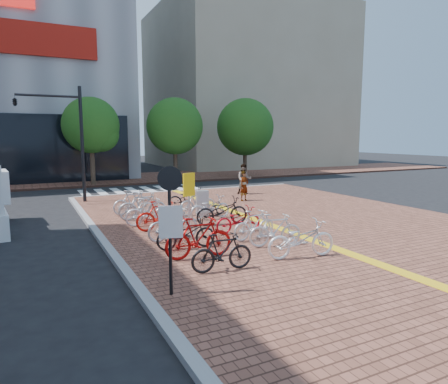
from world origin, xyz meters
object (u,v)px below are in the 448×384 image
bike_13 (210,207)px  yellow_sign (189,189)px  bike_2 (186,233)px  bike_3 (173,224)px  bike_6 (143,206)px  bike_9 (275,230)px  utility_box (202,203)px  notice_sign (170,215)px  traffic_light_pole (52,122)px  bike_11 (238,220)px  bike_12 (222,211)px  bike_15 (189,198)px  pedestrian_a (244,186)px  pedestrian_b (244,179)px  bike_10 (254,225)px  bike_4 (161,216)px  bike_8 (301,239)px  bike_0 (222,252)px  bike_7 (133,202)px  bike_1 (199,238)px  bike_5 (149,212)px  bike_14 (198,203)px

bike_13 → yellow_sign: (-1.18, -0.78, 0.89)m
yellow_sign → bike_2: bearing=-113.4°
bike_3 → bike_13: (2.42, 2.51, -0.06)m
bike_6 → bike_9: bearing=-148.6°
utility_box → notice_sign: notice_sign is taller
traffic_light_pole → bike_11: bearing=-61.1°
bike_12 → bike_13: size_ratio=1.11×
bike_15 → traffic_light_pole: (-5.28, 4.44, 3.47)m
bike_3 → yellow_sign: size_ratio=0.89×
pedestrian_a → pedestrian_b: bearing=41.3°
utility_box → notice_sign: 8.37m
bike_10 → bike_12: 2.45m
bike_4 → yellow_sign: size_ratio=0.90×
bike_8 → pedestrian_b: (4.55, 11.32, 0.35)m
bike_0 → bike_3: size_ratio=0.91×
pedestrian_a → bike_7: bearing=170.9°
bike_12 → bike_11: bearing=-175.2°
bike_11 → traffic_light_pole: bearing=26.6°
bike_12 → pedestrian_a: (3.50, 4.56, 0.25)m
bike_3 → bike_2: bearing=174.2°
bike_11 → pedestrian_b: pedestrian_b is taller
bike_15 → yellow_sign: 3.53m
bike_4 → bike_15: 4.19m
bike_6 → bike_12: 3.26m
bike_8 → bike_12: 4.69m
bike_6 → bike_1: bearing=-172.9°
bike_9 → bike_11: bike_9 is taller
bike_6 → traffic_light_pole: bearing=32.2°
bike_12 → notice_sign: bearing=152.2°
bike_0 → bike_12: bike_12 is taller
bike_1 → pedestrian_a: (5.92, 8.04, 0.20)m
bike_3 → bike_13: size_ratio=0.98×
bike_7 → bike_11: bike_7 is taller
pedestrian_a → pedestrian_b: 2.38m
pedestrian_b → utility_box: size_ratio=1.60×
bike_6 → bike_2: bearing=-172.5°
bike_0 → bike_1: bike_1 is taller
bike_0 → bike_8: bike_8 is taller
bike_12 → bike_15: 3.53m
bike_0 → bike_1: 1.24m
bike_3 → traffic_light_pole: bearing=9.7°
bike_3 → bike_13: bearing=-51.1°
bike_12 → bike_13: bearing=6.8°
bike_5 → traffic_light_pole: traffic_light_pole is taller
bike_3 → pedestrian_a: 8.40m
bike_4 → bike_15: size_ratio=0.93×
bike_9 → bike_14: (-0.20, 5.58, 0.01)m
bike_1 → bike_0: bearing=-171.6°
bike_4 → bike_13: bike_4 is taller
bike_5 → pedestrian_a: 6.98m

